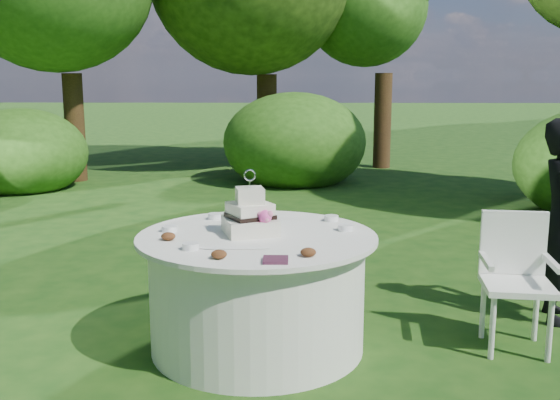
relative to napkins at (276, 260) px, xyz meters
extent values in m
plane|color=#163C10|center=(-0.14, 0.62, -0.78)|extent=(80.00, 80.00, 0.00)
cube|color=#461E33|center=(0.00, 0.00, 0.00)|extent=(0.14, 0.14, 0.02)
ellipsoid|color=white|center=(-0.28, 0.26, 0.00)|extent=(0.48, 0.07, 0.01)
cylinder|color=white|center=(-0.14, 0.62, -0.41)|extent=(1.40, 1.40, 0.74)
cylinder|color=white|center=(-0.14, 0.62, -0.02)|extent=(1.56, 1.56, 0.03)
cube|color=silver|center=(-0.19, 0.65, 0.04)|extent=(0.41, 0.41, 0.11)
cube|color=white|center=(-0.19, 0.65, 0.14)|extent=(0.34, 0.34, 0.11)
cube|color=white|center=(-0.19, 0.65, 0.24)|extent=(0.20, 0.20, 0.11)
cube|color=black|center=(-0.19, 0.65, 0.11)|extent=(0.36, 0.36, 0.03)
sphere|color=#F447A9|center=(-0.08, 0.54, 0.13)|extent=(0.09, 0.09, 0.09)
cylinder|color=white|center=(-0.19, 0.65, 0.32)|extent=(0.01, 0.01, 0.05)
torus|color=silver|center=(-0.19, 0.65, 0.38)|extent=(0.08, 0.02, 0.08)
cube|color=white|center=(1.56, 0.61, -0.34)|extent=(0.48, 0.48, 0.04)
cube|color=white|center=(1.58, 0.81, -0.10)|extent=(0.43, 0.09, 0.43)
cylinder|color=silver|center=(1.36, 0.46, -0.57)|extent=(0.04, 0.04, 0.42)
cylinder|color=silver|center=(1.71, 0.42, -0.57)|extent=(0.04, 0.04, 0.42)
cylinder|color=silver|center=(1.40, 0.80, -0.57)|extent=(0.04, 0.04, 0.42)
cylinder|color=silver|center=(1.75, 0.77, -0.57)|extent=(0.04, 0.04, 0.42)
cube|color=white|center=(1.35, 0.63, -0.18)|extent=(0.08, 0.39, 0.04)
cube|color=white|center=(1.76, 0.59, -0.18)|extent=(0.08, 0.39, 0.04)
cylinder|color=white|center=(-0.47, 1.09, 0.01)|extent=(0.10, 0.10, 0.04)
cylinder|color=white|center=(0.36, 1.03, 0.01)|extent=(0.10, 0.10, 0.04)
cylinder|color=white|center=(0.44, 0.74, 0.01)|extent=(0.10, 0.10, 0.04)
cylinder|color=white|center=(-0.72, 0.68, 0.01)|extent=(0.10, 0.10, 0.04)
cylinder|color=white|center=(-0.51, 0.24, 0.01)|extent=(0.10, 0.10, 0.04)
ellipsoid|color=#562D16|center=(0.18, 0.11, 0.02)|extent=(0.09, 0.09, 0.05)
ellipsoid|color=#562D16|center=(-0.69, 0.46, 0.02)|extent=(0.09, 0.09, 0.05)
ellipsoid|color=#562D16|center=(-0.32, 0.05, 0.02)|extent=(0.09, 0.09, 0.05)
camera|label=1|loc=(0.11, -3.50, 1.00)|focal=42.00mm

